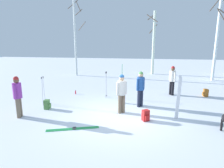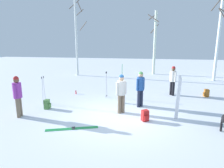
{
  "view_description": "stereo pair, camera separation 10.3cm",
  "coord_description": "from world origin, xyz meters",
  "views": [
    {
      "loc": [
        1.0,
        -7.33,
        3.01
      ],
      "look_at": [
        -0.6,
        1.74,
        1.0
      ],
      "focal_mm": 30.19,
      "sensor_mm": 36.0,
      "label": 1
    },
    {
      "loc": [
        1.1,
        -7.31,
        3.01
      ],
      "look_at": [
        -0.6,
        1.74,
        1.0
      ],
      "focal_mm": 30.19,
      "sensor_mm": 36.0,
      "label": 2
    }
  ],
  "objects": [
    {
      "name": "person_2",
      "position": [
        -4.05,
        -0.74,
        0.98
      ],
      "size": [
        0.34,
        0.51,
        1.72
      ],
      "color": "#72604C",
      "rests_on": "ground_plane"
    },
    {
      "name": "ski_poles_0",
      "position": [
        -1.12,
        2.77,
        0.78
      ],
      "size": [
        0.07,
        0.26,
        1.46
      ],
      "color": "#B2B2BC",
      "rests_on": "ground_plane"
    },
    {
      "name": "backpack_2",
      "position": [
        -3.42,
        0.35,
        0.21
      ],
      "size": [
        0.3,
        0.28,
        0.44
      ],
      "color": "#4C7F3F",
      "rests_on": "ground_plane"
    },
    {
      "name": "water_bottle_0",
      "position": [
        -3.07,
        3.07,
        0.11
      ],
      "size": [
        0.06,
        0.06,
        0.23
      ],
      "color": "red",
      "rests_on": "ground_plane"
    },
    {
      "name": "ground_plane",
      "position": [
        0.0,
        0.0,
        0.0
      ],
      "size": [
        60.0,
        60.0,
        0.0
      ],
      "primitive_type": "plane",
      "color": "white"
    },
    {
      "name": "backpack_0",
      "position": [
        1.09,
        -0.22,
        0.21
      ],
      "size": [
        0.33,
        0.34,
        0.44
      ],
      "color": "red",
      "rests_on": "ground_plane"
    },
    {
      "name": "person_0",
      "position": [
        2.59,
        3.9,
        0.98
      ],
      "size": [
        0.34,
        0.45,
        1.72
      ],
      "color": "black",
      "rests_on": "ground_plane"
    },
    {
      "name": "person_3",
      "position": [
        0.04,
        0.48,
        0.98
      ],
      "size": [
        0.42,
        0.38,
        1.72
      ],
      "color": "#72604C",
      "rests_on": "ground_plane"
    },
    {
      "name": "ski_pair_planted_1",
      "position": [
        2.35,
        0.21,
        0.89
      ],
      "size": [
        0.18,
        0.02,
        1.8
      ],
      "color": "white",
      "rests_on": "ground_plane"
    },
    {
      "name": "ski_poles_1",
      "position": [
        -3.95,
        1.01,
        0.75
      ],
      "size": [
        0.07,
        0.26,
        1.4
      ],
      "color": "#B2B2BC",
      "rests_on": "ground_plane"
    },
    {
      "name": "backpack_1",
      "position": [
        4.47,
        3.87,
        0.21
      ],
      "size": [
        0.31,
        0.29,
        0.44
      ],
      "color": "#99591E",
      "rests_on": "ground_plane"
    },
    {
      "name": "birch_tree_0",
      "position": [
        -5.37,
        9.51,
        3.92
      ],
      "size": [
        1.72,
        1.53,
        7.56
      ],
      "color": "silver",
      "rests_on": "ground_plane"
    },
    {
      "name": "ski_pair_lying_0",
      "position": [
        -1.46,
        -1.44,
        0.01
      ],
      "size": [
        1.81,
        0.78,
        0.05
      ],
      "color": "green",
      "rests_on": "ground_plane"
    },
    {
      "name": "ski_pair_planted_0",
      "position": [
        -0.1,
        1.78,
        0.99
      ],
      "size": [
        0.03,
        0.26,
        2.0
      ],
      "color": "green",
      "rests_on": "ground_plane"
    },
    {
      "name": "birch_tree_1",
      "position": [
        1.71,
        11.55,
        3.11
      ],
      "size": [
        1.08,
        1.46,
        5.94
      ],
      "color": "silver",
      "rests_on": "ground_plane"
    },
    {
      "name": "birch_tree_2",
      "position": [
        6.47,
        9.07,
        3.38
      ],
      "size": [
        1.28,
        1.29,
        6.7
      ],
      "color": "silver",
      "rests_on": "ground_plane"
    },
    {
      "name": "person_1",
      "position": [
        0.82,
        1.46,
        0.98
      ],
      "size": [
        0.37,
        0.42,
        1.72
      ],
      "color": "#1E2338",
      "rests_on": "ground_plane"
    }
  ]
}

